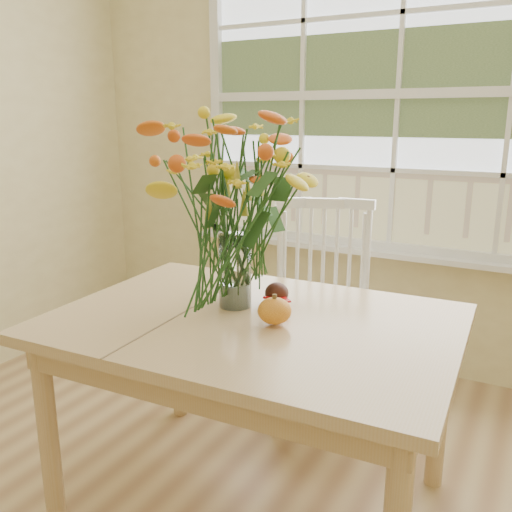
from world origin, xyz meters
The scene contains 8 objects.
wall_back centered at (0.00, 2.25, 1.35)m, with size 4.00×0.02×2.70m, color beige.
window centered at (0.00, 2.21, 1.53)m, with size 2.42×0.12×1.74m.
dining_table centered at (-0.10, 0.81, 0.65)m, with size 1.44×1.06×0.75m.
windsor_chair centered at (-0.15, 1.60, 0.57)m, with size 0.61×0.60×1.02m.
flower_vase centered at (-0.22, 0.89, 1.15)m, with size 0.57×0.57×0.67m.
pumpkin centered at (0.00, 0.79, 0.79)m, with size 0.12×0.12×0.09m, color #C26216.
turkey_figurine centered at (-0.28, 0.95, 0.78)m, with size 0.08×0.06×0.10m.
dark_gourd centered at (-0.09, 0.98, 0.79)m, with size 0.13×0.10×0.08m.
Camera 1 is at (0.77, -0.76, 1.43)m, focal length 38.00 mm.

